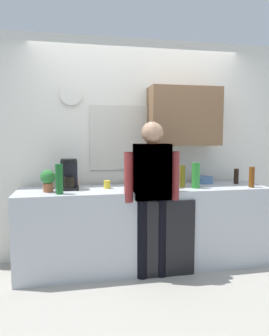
{
  "coord_description": "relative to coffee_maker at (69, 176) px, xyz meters",
  "views": [
    {
      "loc": [
        -0.78,
        -3.03,
        1.46
      ],
      "look_at": [
        -0.13,
        0.25,
        1.11
      ],
      "focal_mm": 33.45,
      "sensor_mm": 36.0,
      "label": 1
    }
  ],
  "objects": [
    {
      "name": "person_guest",
      "position": [
        0.82,
        -0.38,
        -0.08
      ],
      "size": [
        0.57,
        0.22,
        1.6
      ],
      "rotation": [
        0.0,
        0.0,
        3.29
      ],
      "color": "black",
      "rests_on": "ground_plane"
    },
    {
      "name": "mixing_bowl",
      "position": [
        1.6,
        0.13,
        -0.11
      ],
      "size": [
        0.22,
        0.22,
        0.08
      ],
      "primitive_type": "cylinder",
      "color": "#4C72A5",
      "rests_on": "kitchen_counter"
    },
    {
      "name": "bottle_red_vinegar",
      "position": [
        1.12,
        -0.15,
        -0.04
      ],
      "size": [
        0.06,
        0.06,
        0.22
      ],
      "primitive_type": "cylinder",
      "color": "maroon",
      "rests_on": "kitchen_counter"
    },
    {
      "name": "person_at_sink",
      "position": [
        0.82,
        -0.38,
        -0.08
      ],
      "size": [
        0.57,
        0.22,
        1.6
      ],
      "rotation": [
        0.0,
        0.0,
        0.05
      ],
      "color": "#3F4766",
      "rests_on": "ground_plane"
    },
    {
      "name": "storage_canister",
      "position": [
        -0.21,
        0.1,
        -0.06
      ],
      "size": [
        0.14,
        0.14,
        0.17
      ],
      "primitive_type": "cylinder",
      "color": "silver",
      "rests_on": "kitchen_counter"
    },
    {
      "name": "bottle_clear_soda",
      "position": [
        1.37,
        -0.2,
        -0.01
      ],
      "size": [
        0.09,
        0.09,
        0.28
      ],
      "primitive_type": "cylinder",
      "color": "#2D8C33",
      "rests_on": "kitchen_counter"
    },
    {
      "name": "bottle_dark_sauce",
      "position": [
        1.97,
        0.02,
        -0.06
      ],
      "size": [
        0.06,
        0.06,
        0.18
      ],
      "primitive_type": "cylinder",
      "color": "black",
      "rests_on": "kitchen_counter"
    },
    {
      "name": "ground_plane",
      "position": [
        0.82,
        -0.38,
        -1.03
      ],
      "size": [
        8.0,
        8.0,
        0.0
      ],
      "primitive_type": "plane",
      "color": "#9E998E"
    },
    {
      "name": "bottle_olive_oil",
      "position": [
        1.24,
        -0.12,
        -0.02
      ],
      "size": [
        0.06,
        0.06,
        0.25
      ],
      "primitive_type": "cylinder",
      "color": "olive",
      "rests_on": "kitchen_counter"
    },
    {
      "name": "dishwasher_panel",
      "position": [
        1.0,
        -0.41,
        -0.63
      ],
      "size": [
        0.56,
        0.02,
        0.8
      ],
      "primitive_type": "cube",
      "color": "black",
      "rests_on": "ground_plane"
    },
    {
      "name": "potted_plant",
      "position": [
        -0.21,
        -0.13,
        -0.01
      ],
      "size": [
        0.15,
        0.15,
        0.23
      ],
      "color": "#9E5638",
      "rests_on": "kitchen_counter"
    },
    {
      "name": "dish_soap",
      "position": [
        0.93,
        -0.05,
        -0.07
      ],
      "size": [
        0.06,
        0.06,
        0.18
      ],
      "color": "yellow",
      "rests_on": "kitchen_counter"
    },
    {
      "name": "back_wall_assembly",
      "position": [
        0.89,
        0.33,
        0.32
      ],
      "size": [
        4.35,
        0.42,
        2.6
      ],
      "color": "silver",
      "rests_on": "ground_plane"
    },
    {
      "name": "cup_terracotta_mug",
      "position": [
        0.06,
        0.16,
        -0.1
      ],
      "size": [
        0.08,
        0.08,
        0.09
      ],
      "primitive_type": "cylinder",
      "color": "#B26647",
      "rests_on": "kitchen_counter"
    },
    {
      "name": "kitchen_counter",
      "position": [
        0.82,
        -0.08,
        -0.59
      ],
      "size": [
        2.75,
        0.64,
        0.89
      ],
      "primitive_type": "cube",
      "color": "#B2B7BC",
      "rests_on": "ground_plane"
    },
    {
      "name": "coffee_maker",
      "position": [
        0.0,
        0.0,
        0.0
      ],
      "size": [
        0.2,
        0.2,
        0.33
      ],
      "color": "black",
      "rests_on": "kitchen_counter"
    },
    {
      "name": "cup_blue_mug",
      "position": [
        0.7,
        0.0,
        -0.1
      ],
      "size": [
        0.08,
        0.08,
        0.1
      ],
      "primitive_type": "cylinder",
      "color": "#3351B2",
      "rests_on": "kitchen_counter"
    },
    {
      "name": "bottle_green_wine",
      "position": [
        -0.09,
        -0.27,
        0.0
      ],
      "size": [
        0.07,
        0.07,
        0.3
      ],
      "primitive_type": "cylinder",
      "color": "#195923",
      "rests_on": "kitchen_counter"
    },
    {
      "name": "cup_yellow_cup",
      "position": [
        0.41,
        -0.03,
        -0.1
      ],
      "size": [
        0.07,
        0.07,
        0.08
      ],
      "primitive_type": "cylinder",
      "color": "yellow",
      "rests_on": "kitchen_counter"
    },
    {
      "name": "bottle_amber_beer",
      "position": [
        2.0,
        -0.27,
        -0.03
      ],
      "size": [
        0.06,
        0.06,
        0.23
      ],
      "primitive_type": "cylinder",
      "color": "brown",
      "rests_on": "kitchen_counter"
    }
  ]
}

